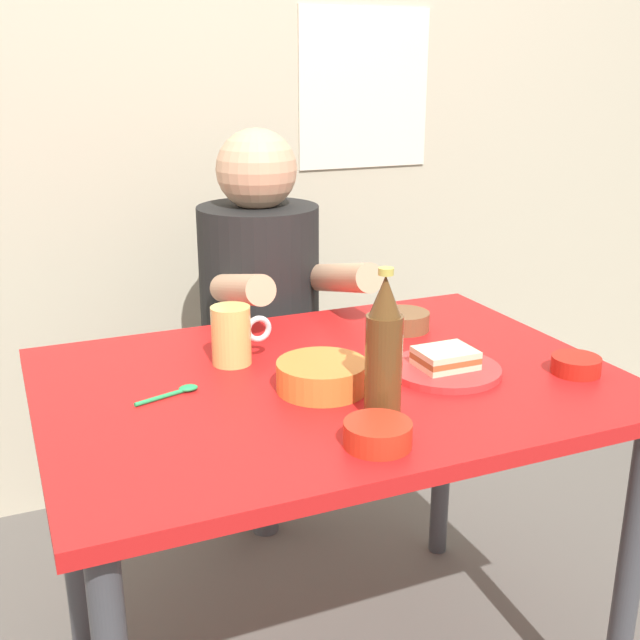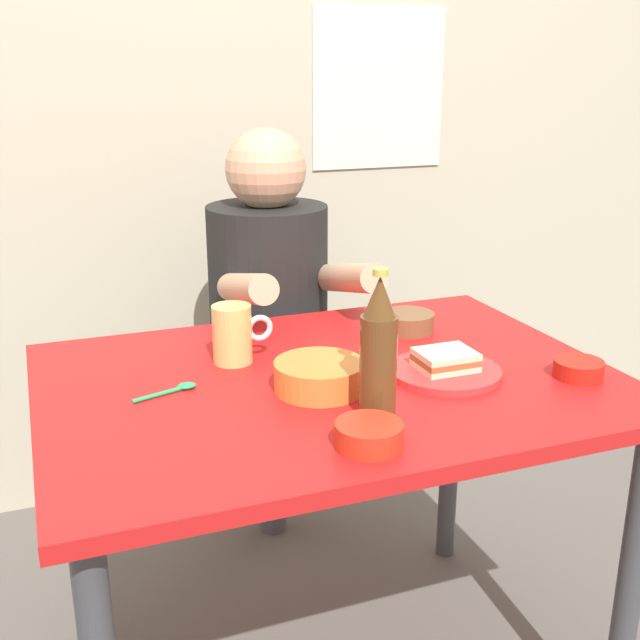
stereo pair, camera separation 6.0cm
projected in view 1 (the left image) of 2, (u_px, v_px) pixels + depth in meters
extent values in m
cube|color=#BCB299|center=(185.00, 72.00, 2.26)|extent=(4.40, 0.08, 2.60)
cube|color=silver|center=(365.00, 89.00, 2.45)|extent=(0.45, 0.01, 0.49)
cube|color=red|center=(330.00, 383.00, 1.52)|extent=(1.10, 0.80, 0.03)
cylinder|color=#3F3F44|center=(628.00, 581.00, 1.52)|extent=(0.05, 0.05, 0.71)
cylinder|color=#3F3F44|center=(69.00, 515.00, 1.75)|extent=(0.05, 0.05, 0.71)
cylinder|color=#3F3F44|center=(443.00, 437.00, 2.11)|extent=(0.05, 0.05, 0.71)
cylinder|color=#4C4C51|center=(264.00, 468.00, 2.26)|extent=(0.08, 0.08, 0.41)
cylinder|color=maroon|center=(262.00, 397.00, 2.19)|extent=(0.34, 0.34, 0.04)
cylinder|color=black|center=(260.00, 302.00, 2.10)|extent=(0.32, 0.32, 0.52)
sphere|color=tan|center=(257.00, 169.00, 1.99)|extent=(0.21, 0.21, 0.21)
cylinder|color=tan|center=(241.00, 289.00, 1.80)|extent=(0.07, 0.31, 0.14)
cylinder|color=tan|center=(343.00, 278.00, 1.89)|extent=(0.07, 0.31, 0.14)
cylinder|color=red|center=(445.00, 370.00, 1.53)|extent=(0.22, 0.22, 0.01)
cube|color=beige|center=(445.00, 364.00, 1.52)|extent=(0.11, 0.09, 0.01)
cube|color=#9E592D|center=(445.00, 358.00, 1.52)|extent=(0.11, 0.09, 0.01)
cube|color=beige|center=(446.00, 352.00, 1.51)|extent=(0.11, 0.09, 0.01)
cylinder|color=#D1BC66|center=(231.00, 335.00, 1.56)|extent=(0.08, 0.08, 0.12)
torus|color=silver|center=(258.00, 329.00, 1.58)|extent=(0.06, 0.01, 0.06)
cylinder|color=#593819|center=(383.00, 366.00, 1.32)|extent=(0.06, 0.06, 0.18)
cone|color=#593819|center=(385.00, 295.00, 1.28)|extent=(0.05, 0.05, 0.07)
cylinder|color=#BFB74C|center=(386.00, 271.00, 1.27)|extent=(0.03, 0.03, 0.01)
cylinder|color=#B21E14|center=(576.00, 365.00, 1.52)|extent=(0.10, 0.10, 0.03)
cylinder|color=maroon|center=(576.00, 361.00, 1.52)|extent=(0.08, 0.08, 0.02)
cylinder|color=brown|center=(403.00, 321.00, 1.78)|extent=(0.12, 0.12, 0.04)
cylinder|color=brown|center=(403.00, 317.00, 1.77)|extent=(0.10, 0.10, 0.02)
cylinder|color=red|center=(378.00, 434.00, 1.23)|extent=(0.11, 0.11, 0.04)
cylinder|color=#A33521|center=(378.00, 429.00, 1.23)|extent=(0.09, 0.09, 0.02)
cylinder|color=orange|center=(322.00, 376.00, 1.44)|extent=(0.17, 0.17, 0.05)
cylinder|color=#B25B2D|center=(322.00, 370.00, 1.44)|extent=(0.14, 0.14, 0.02)
cylinder|color=#26A559|center=(162.00, 397.00, 1.41)|extent=(0.11, 0.04, 0.01)
ellipsoid|color=#26A559|center=(188.00, 388.00, 1.44)|extent=(0.04, 0.02, 0.01)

